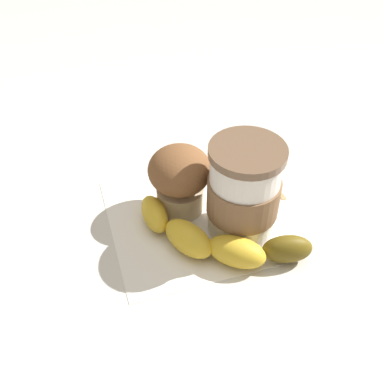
{
  "coord_description": "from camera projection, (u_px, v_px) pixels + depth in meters",
  "views": [
    {
      "loc": [
        0.17,
        0.38,
        0.43
      ],
      "look_at": [
        0.0,
        0.0,
        0.05
      ],
      "focal_mm": 42.0,
      "sensor_mm": 36.0,
      "label": 1
    }
  ],
  "objects": [
    {
      "name": "banana",
      "position": [
        215.0,
        239.0,
        0.55
      ],
      "size": [
        0.17,
        0.18,
        0.04
      ],
      "color": "gold",
      "rests_on": "paper_napkin"
    },
    {
      "name": "wooden_stirrer",
      "position": [
        266.0,
        176.0,
        0.67
      ],
      "size": [
        0.01,
        0.11,
        0.0
      ],
      "primitive_type": "cube",
      "rotation": [
        0.0,
        0.0,
        4.67
      ],
      "color": "tan",
      "rests_on": "ground_plane"
    },
    {
      "name": "ground_plane",
      "position": [
        192.0,
        219.0,
        0.6
      ],
      "size": [
        3.0,
        3.0,
        0.0
      ],
      "primitive_type": "plane",
      "color": "beige"
    },
    {
      "name": "paper_napkin",
      "position": [
        192.0,
        218.0,
        0.6
      ],
      "size": [
        0.24,
        0.24,
        0.0
      ],
      "primitive_type": "cube",
      "rotation": [
        0.0,
        0.0,
        -0.11
      ],
      "color": "white",
      "rests_on": "ground_plane"
    },
    {
      "name": "muffin",
      "position": [
        180.0,
        177.0,
        0.58
      ],
      "size": [
        0.08,
        0.08,
        0.1
      ],
      "color": "beige",
      "rests_on": "paper_napkin"
    },
    {
      "name": "coffee_cup",
      "position": [
        244.0,
        192.0,
        0.54
      ],
      "size": [
        0.09,
        0.09,
        0.13
      ],
      "color": "silver",
      "rests_on": "paper_napkin"
    }
  ]
}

